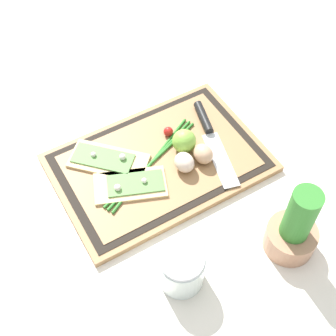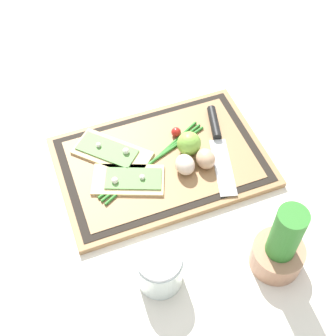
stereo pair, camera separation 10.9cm
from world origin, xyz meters
name	(u,v)px [view 2 (the right image)]	position (x,y,z in m)	size (l,w,h in m)	color
ground_plane	(162,164)	(0.00, 0.00, 0.00)	(6.00, 6.00, 0.00)	silver
cutting_board	(162,162)	(0.00, 0.00, 0.01)	(0.50, 0.34, 0.02)	#997047
pizza_slice_near	(111,152)	(0.11, -0.06, 0.03)	(0.19, 0.19, 0.02)	#DBBC7F
pizza_slice_far	(129,180)	(0.09, 0.03, 0.03)	(0.19, 0.14, 0.02)	#DBBC7F
knife	(217,135)	(-0.15, -0.02, 0.03)	(0.10, 0.27, 0.02)	silver
egg_brown	(206,159)	(-0.09, 0.05, 0.04)	(0.05, 0.05, 0.05)	tan
egg_pink	(185,165)	(-0.04, 0.05, 0.04)	(0.05, 0.05, 0.05)	beige
lime	(188,142)	(-0.07, 0.00, 0.05)	(0.06, 0.06, 0.06)	#7FB742
cherry_tomato_red	(176,132)	(-0.06, -0.06, 0.03)	(0.02, 0.02, 0.02)	red
scallion_bunch	(154,161)	(0.02, 0.00, 0.02)	(0.31, 0.16, 0.01)	#2D7528
herb_pot	(280,248)	(-0.13, 0.33, 0.07)	(0.11, 0.11, 0.20)	#AD7A5B
sauce_jar	(160,270)	(0.11, 0.28, 0.04)	(0.09, 0.09, 0.10)	silver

